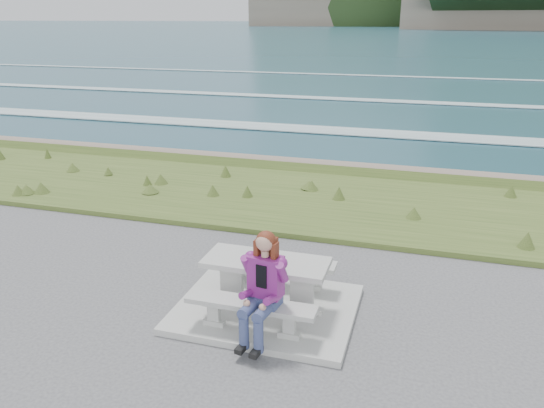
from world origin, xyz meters
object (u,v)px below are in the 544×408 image
bench_landward (251,308)px  seated_woman (261,303)px  picnic_table (266,270)px  bench_seaward (279,264)px

bench_landward → seated_woman: seated_woman is taller
picnic_table → bench_seaward: bearing=90.0°
bench_landward → bench_seaward: 1.40m
seated_woman → bench_landward: bearing=151.6°
bench_landward → bench_seaward: bearing=90.0°
picnic_table → seated_woman: 0.86m
bench_seaward → picnic_table: bearing=-90.0°
bench_landward → seated_woman: bearing=-37.0°
picnic_table → bench_seaward: size_ratio=1.00×
bench_landward → picnic_table: bearing=90.0°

